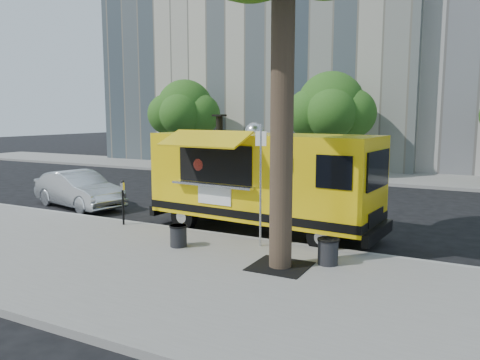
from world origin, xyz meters
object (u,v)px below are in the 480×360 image
Objects in this scene: far_tree_a at (185,108)px; parking_meter at (123,197)px; trash_bin_right at (328,251)px; sign_post at (261,178)px; sedan at (79,190)px; food_truck at (261,179)px; trash_bin_left at (178,235)px; far_tree_b at (331,106)px.

far_tree_a is 4.01× the size of parking_meter.
sign_post is at bearing 161.94° from trash_bin_right.
parking_meter is 0.33× the size of sedan.
sign_post is at bearing -60.62° from food_truck.
sedan is 10.51m from trash_bin_right.
food_truck is (10.77, -12.13, -2.20)m from far_tree_a.
far_tree_a is 18.06m from trash_bin_left.
far_tree_a is 1.33× the size of sedan.
far_tree_b reaches higher than sedan.
trash_bin_right is (4.45, -14.87, -3.38)m from far_tree_b.
sign_post is 1.91m from food_truck.
far_tree_b is 14.61m from sign_post.
sign_post reaches higher than trash_bin_left.
far_tree_a is 18.14m from sign_post.
trash_bin_right is at bearing -91.88° from sedan.
sedan reaches higher than trash_bin_right.
trash_bin_left is at bearing -87.07° from far_tree_b.
parking_meter is 6.53m from trash_bin_right.
sedan is 7.56× the size of trash_bin_left.
sign_post is 2.46m from trash_bin_left.
parking_meter reaches higher than sedan.
trash_bin_right is (1.90, -0.62, -1.39)m from sign_post.
far_tree_b reaches higher than food_truck.
far_tree_b is at bearing -12.33° from sedan.
food_truck reaches higher than sedan.
far_tree_b is 0.79× the size of food_truck.
trash_bin_right is at bearing -73.33° from far_tree_b.
trash_bin_right is at bearing -36.14° from food_truck.
food_truck is at bearing 69.79° from trash_bin_left.
food_truck is at bearing -81.97° from far_tree_b.
far_tree_b is 15.61m from trash_bin_left.
sign_post is (11.55, -13.85, -1.93)m from far_tree_a.
far_tree_a reaches higher than sedan.
food_truck is (-0.78, 1.72, -0.27)m from sign_post.
trash_bin_left is at bearing -56.58° from far_tree_a.
far_tree_a is 1.79× the size of sign_post.
sign_post is at bearing -50.17° from far_tree_a.
far_tree_a is at bearing 132.91° from trash_bin_right.
parking_meter is (-4.55, 0.20, -0.87)m from sign_post.
far_tree_a reaches higher than sign_post.
trash_bin_right is (6.45, -0.82, -0.53)m from parking_meter.
far_tree_a is 20.04m from trash_bin_right.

